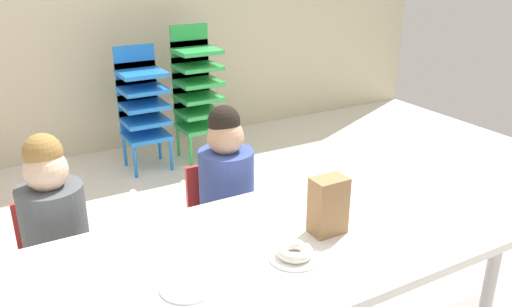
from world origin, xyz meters
The scene contains 10 objects.
ground_plane centered at (0.00, 0.00, -0.01)m, with size 6.56×4.42×0.02m.
craft_table centered at (-0.13, -0.62, 0.55)m, with size 1.94×0.82×0.59m.
seated_child_near_camera centered at (-0.66, 0.02, 0.55)m, with size 0.32×0.32×0.92m.
seated_child_middle_seat centered at (0.11, 0.02, 0.55)m, with size 0.33×0.33×0.92m.
kid_chair_blue_stack centered at (0.24, 1.67, 0.52)m, with size 0.32×0.30×0.92m.
kid_chair_green_stack centered at (0.67, 1.67, 0.58)m, with size 0.32×0.30×1.04m.
paper_bag_brown centered at (0.20, -0.64, 0.70)m, with size 0.13×0.09×0.22m, color #9E754C.
paper_plate_near_edge centered at (0.00, -0.73, 0.59)m, with size 0.18×0.18×0.01m, color white.
paper_plate_center_table centered at (-0.38, -0.70, 0.59)m, with size 0.18×0.18×0.01m, color white.
donut_powdered_on_plate centered at (0.00, -0.73, 0.62)m, with size 0.13×0.13×0.04m, color white.
Camera 1 is at (-0.87, -2.00, 1.58)m, focal length 36.59 mm.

